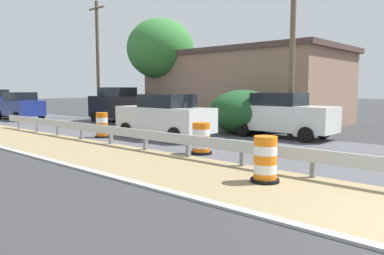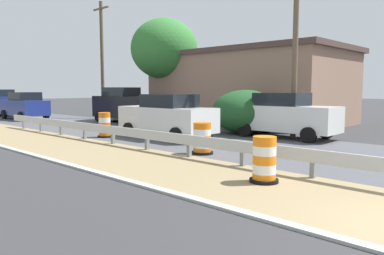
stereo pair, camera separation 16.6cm
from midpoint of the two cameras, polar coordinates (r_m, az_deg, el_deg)
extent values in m
cube|color=slate|center=(9.55, 17.48, -5.20)|extent=(0.12, 0.12, 0.70)
cube|color=slate|center=(10.57, 7.25, -3.92)|extent=(0.12, 0.12, 0.70)
cube|color=slate|center=(11.86, -0.96, -2.80)|extent=(0.12, 0.12, 0.70)
cube|color=slate|center=(13.34, -7.44, -1.88)|extent=(0.12, 0.12, 0.70)
cube|color=slate|center=(14.97, -12.56, -1.13)|extent=(0.12, 0.12, 0.70)
cube|color=slate|center=(16.69, -16.65, -0.52)|extent=(0.12, 0.12, 0.70)
cube|color=slate|center=(18.49, -19.96, -0.03)|extent=(0.12, 0.12, 0.70)
cube|color=slate|center=(20.33, -22.67, 0.38)|extent=(0.12, 0.12, 0.70)
cube|color=slate|center=(22.22, -24.93, 0.71)|extent=(0.12, 0.12, 0.70)
cylinder|color=orange|center=(8.87, 10.49, -7.47)|extent=(0.53, 0.53, 0.21)
cylinder|color=white|center=(8.83, 10.51, -6.12)|extent=(0.53, 0.53, 0.21)
cylinder|color=orange|center=(8.79, 10.54, -4.76)|extent=(0.53, 0.53, 0.21)
cylinder|color=white|center=(8.75, 10.57, -3.39)|extent=(0.53, 0.53, 0.21)
cylinder|color=orange|center=(8.72, 10.59, -2.01)|extent=(0.53, 0.53, 0.21)
cylinder|color=black|center=(8.89, 10.48, -7.89)|extent=(0.67, 0.67, 0.08)
cylinder|color=orange|center=(12.42, 1.02, -3.55)|extent=(0.58, 0.58, 0.21)
cylinder|color=white|center=(12.39, 1.02, -2.61)|extent=(0.58, 0.58, 0.21)
cylinder|color=orange|center=(12.36, 1.02, -1.65)|extent=(0.58, 0.58, 0.21)
cylinder|color=white|center=(12.33, 1.02, -0.69)|extent=(0.58, 0.58, 0.21)
cylinder|color=orange|center=(12.31, 1.02, 0.27)|extent=(0.58, 0.58, 0.21)
cylinder|color=black|center=(12.43, 1.01, -3.85)|extent=(0.73, 0.73, 0.08)
cylinder|color=orange|center=(17.06, -13.76, -1.12)|extent=(0.51, 0.51, 0.22)
cylinder|color=white|center=(17.04, -13.78, -0.38)|extent=(0.51, 0.51, 0.22)
cylinder|color=orange|center=(17.02, -13.80, 0.36)|extent=(0.51, 0.51, 0.22)
cylinder|color=white|center=(17.00, -13.82, 1.11)|extent=(0.51, 0.51, 0.22)
cylinder|color=orange|center=(16.98, -13.84, 1.85)|extent=(0.51, 0.51, 0.22)
cylinder|color=black|center=(17.07, -13.76, -1.35)|extent=(0.64, 0.64, 0.08)
cylinder|color=black|center=(42.13, -26.04, 2.81)|extent=(0.24, 0.65, 0.64)
cylinder|color=black|center=(44.76, -27.23, 2.91)|extent=(0.24, 0.65, 0.64)
cube|color=silver|center=(16.42, -4.56, 1.32)|extent=(1.80, 4.60, 1.04)
cube|color=black|center=(16.25, -4.13, 4.09)|extent=(1.61, 2.12, 0.56)
cylinder|color=black|center=(17.04, -10.23, -0.34)|extent=(0.22, 0.64, 0.64)
cylinder|color=black|center=(18.18, -5.81, 0.11)|extent=(0.22, 0.64, 0.64)
cylinder|color=black|center=(14.78, -2.99, -1.20)|extent=(0.22, 0.64, 0.64)
cylinder|color=black|center=(16.08, 1.48, -0.62)|extent=(0.22, 0.64, 0.64)
cube|color=black|center=(24.43, -11.22, 3.10)|extent=(1.89, 4.60, 1.36)
cube|color=black|center=(24.55, -11.51, 5.35)|extent=(1.65, 2.14, 0.56)
cylinder|color=black|center=(23.79, -7.38, 1.45)|extent=(0.24, 0.65, 0.64)
cylinder|color=black|center=(22.74, -10.84, 1.19)|extent=(0.24, 0.65, 0.64)
cylinder|color=black|center=(26.20, -11.48, 1.78)|extent=(0.24, 0.65, 0.64)
cylinder|color=black|center=(25.25, -14.77, 1.56)|extent=(0.24, 0.65, 0.64)
cylinder|color=black|center=(32.89, -25.70, 2.13)|extent=(0.23, 0.64, 0.64)
cube|color=silver|center=(16.97, 13.31, 1.42)|extent=(1.84, 4.58, 1.09)
cube|color=black|center=(17.01, 12.84, 4.23)|extent=(1.62, 2.12, 0.56)
cylinder|color=black|center=(17.18, 19.06, -0.52)|extent=(0.23, 0.64, 0.64)
cylinder|color=black|center=(15.59, 16.64, -1.07)|extent=(0.23, 0.64, 0.64)
cylinder|color=black|center=(18.51, 10.44, 0.14)|extent=(0.23, 0.64, 0.64)
cylinder|color=black|center=(17.03, 7.44, -0.30)|extent=(0.23, 0.64, 0.64)
cube|color=navy|center=(29.01, -24.91, 2.77)|extent=(1.73, 4.46, 1.04)
cube|color=black|center=(28.82, -24.84, 4.34)|extent=(1.55, 2.05, 0.56)
cylinder|color=black|center=(30.72, -24.45, 1.96)|extent=(0.22, 0.64, 0.64)
cylinder|color=black|center=(27.35, -25.33, 1.50)|extent=(0.22, 0.64, 0.64)
cylinder|color=black|center=(28.04, -22.08, 1.73)|extent=(0.22, 0.64, 0.64)
cube|color=#93705B|center=(24.67, 7.86, 5.80)|extent=(6.85, 11.87, 4.25)
cube|color=#4C3833|center=(24.77, 7.94, 11.07)|extent=(7.12, 12.35, 0.30)
cylinder|color=brown|center=(17.18, 14.80, 13.59)|extent=(0.24, 0.24, 9.00)
cylinder|color=brown|center=(28.34, -14.29, 9.85)|extent=(0.24, 0.24, 8.37)
cube|color=brown|center=(28.84, -14.49, 17.17)|extent=(0.12, 1.80, 0.10)
ellipsoid|color=#1E4C23|center=(18.23, 7.40, 2.41)|extent=(3.19, 3.19, 2.10)
cylinder|color=#4C3D2D|center=(25.63, -4.94, 4.46)|extent=(0.36, 0.36, 3.03)
ellipsoid|color=#337533|center=(25.76, -5.01, 11.83)|extent=(4.48, 4.48, 4.03)
camera|label=1|loc=(0.08, -90.47, -0.05)|focal=35.08mm
camera|label=2|loc=(0.08, 89.53, 0.05)|focal=35.08mm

